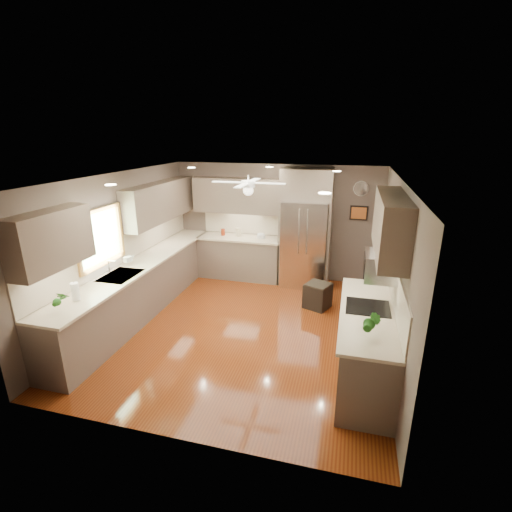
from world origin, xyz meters
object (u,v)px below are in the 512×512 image
at_px(refrigerator, 305,231).
at_px(potted_plant_left, 58,299).
at_px(canister_a, 223,232).
at_px(canister_c, 239,232).
at_px(bowl, 261,237).
at_px(microwave, 381,266).
at_px(potted_plant_right, 372,323).
at_px(paper_towel, 75,291).
at_px(soap_bottle, 129,259).
at_px(stool, 318,295).

bearing_deg(refrigerator, potted_plant_left, -123.81).
bearing_deg(canister_a, canister_c, 6.16).
height_order(canister_c, refrigerator, refrigerator).
bearing_deg(bowl, microwave, -50.11).
distance_m(bowl, refrigerator, 0.98).
bearing_deg(refrigerator, potted_plant_right, -71.15).
height_order(refrigerator, paper_towel, refrigerator).
bearing_deg(paper_towel, bowl, 65.44).
bearing_deg(microwave, refrigerator, 116.09).
height_order(soap_bottle, potted_plant_right, potted_plant_right).
bearing_deg(stool, paper_towel, -139.90).
relative_size(canister_a, canister_c, 0.76).
xyz_separation_m(canister_c, refrigerator, (1.48, -0.09, 0.16)).
bearing_deg(canister_a, soap_bottle, -113.23).
bearing_deg(potted_plant_left, canister_a, 78.52).
xyz_separation_m(potted_plant_right, stool, (-0.81, 2.50, -0.86)).
xyz_separation_m(canister_a, canister_c, (0.35, 0.04, 0.01)).
height_order(refrigerator, microwave, refrigerator).
xyz_separation_m(canister_a, potted_plant_right, (3.06, -3.64, 0.08)).
xyz_separation_m(soap_bottle, potted_plant_right, (4.01, -1.42, 0.05)).
bearing_deg(refrigerator, canister_a, 178.34).
bearing_deg(stool, canister_c, 148.16).
bearing_deg(canister_a, stool, -26.88).
height_order(potted_plant_right, bowl, potted_plant_right).
xyz_separation_m(canister_a, bowl, (0.88, -0.03, -0.06)).
distance_m(canister_c, potted_plant_left, 4.21).
relative_size(canister_c, soap_bottle, 0.91).
distance_m(bowl, paper_towel, 4.05).
distance_m(canister_c, paper_towel, 3.92).
bearing_deg(canister_c, canister_a, -173.84).
height_order(soap_bottle, bowl, soap_bottle).
xyz_separation_m(canister_c, potted_plant_right, (2.71, -3.68, 0.07)).
bearing_deg(canister_a, refrigerator, -1.66).
relative_size(canister_c, potted_plant_left, 0.58).
bearing_deg(paper_towel, microwave, 13.46).
xyz_separation_m(potted_plant_left, bowl, (1.69, 3.98, -0.14)).
height_order(potted_plant_left, paper_towel, potted_plant_left).
height_order(microwave, stool, microwave).
bearing_deg(potted_plant_right, bowl, 121.14).
distance_m(potted_plant_right, paper_towel, 3.86).
height_order(canister_c, bowl, canister_c).
relative_size(potted_plant_left, refrigerator, 0.13).
relative_size(canister_c, potted_plant_right, 0.60).
distance_m(microwave, stool, 2.24).
bearing_deg(potted_plant_left, stool, 43.13).
distance_m(potted_plant_left, paper_towel, 0.30).
relative_size(potted_plant_left, bowl, 1.65).
relative_size(potted_plant_right, refrigerator, 0.13).
xyz_separation_m(bowl, stool, (1.37, -1.11, -0.73)).
height_order(potted_plant_right, stool, potted_plant_right).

